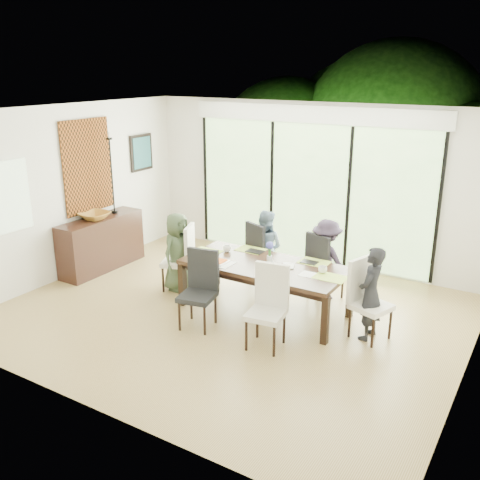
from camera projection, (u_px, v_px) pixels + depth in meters
The scene contains 61 objects.
floor at pixel (231, 314), 7.32m from camera, with size 6.00×5.00×0.01m, color olive.
ceiling at pixel (229, 112), 6.48m from camera, with size 6.00×5.00×0.01m, color white.
wall_back at pixel (310, 184), 8.94m from camera, with size 6.00×0.02×2.70m, color silver.
wall_front at pixel (82, 284), 4.86m from camera, with size 6.00×0.02×2.70m, color beige.
wall_left at pixel (68, 192), 8.39m from camera, with size 0.02×5.00×2.70m, color white.
glass_doors at pixel (309, 194), 8.95m from camera, with size 4.20×0.02×2.30m, color #598C3F.
blinds_header at pixel (312, 114), 8.54m from camera, with size 4.40×0.06×0.28m, color white.
mullion_a at pixel (206, 180), 9.98m from camera, with size 0.05×0.04×2.30m, color black.
mullion_b at pixel (272, 189), 9.29m from camera, with size 0.05×0.04×2.30m, color black.
mullion_c at pixel (348, 199), 8.59m from camera, with size 0.05×0.04×2.30m, color black.
mullion_d at pixel (439, 211), 7.90m from camera, with size 0.05×0.04×2.30m, color black.
side_window at pixel (1, 199), 7.35m from camera, with size 0.02×0.90×1.00m, color #8CAD7F.
deck at pixel (327, 249), 10.09m from camera, with size 6.00×1.80×0.10m, color brown.
rail_top at pixel (344, 209), 10.56m from camera, with size 6.00×0.08×0.06m, color brown.
foliage_left at pixel (286, 150), 11.98m from camera, with size 3.20×3.20×3.20m, color #14380F.
foliage_mid at pixel (393, 137), 11.27m from camera, with size 4.00×4.00×4.00m, color #14380F.
foliage_right at pixel (475, 178), 9.90m from camera, with size 2.80×2.80×2.80m, color #14380F.
foliage_far at pixel (358, 139), 12.39m from camera, with size 3.60×3.60×3.60m, color #14380F.
table_top at pixel (264, 266), 7.22m from camera, with size 2.22×1.02×0.06m, color black.
table_apron at pixel (264, 271), 7.25m from camera, with size 2.03×0.83×0.09m, color black.
table_leg_fl at pixel (182, 284), 7.52m from camera, with size 0.08×0.08×0.64m, color black.
table_leg_fr at pixel (325, 320), 6.45m from camera, with size 0.08×0.08×0.64m, color black.
table_leg_bl at pixel (216, 265), 8.21m from camera, with size 0.08×0.08×0.64m, color black.
table_leg_br at pixel (350, 295), 7.15m from camera, with size 0.08×0.08×0.64m, color black.
chair_left_end at pixel (177, 257), 8.01m from camera, with size 0.42×0.42×1.02m, color silver, non-canonical shape.
chair_right_end at pixel (372, 300), 6.53m from camera, with size 0.42×0.42×1.02m, color white, non-canonical shape.
chair_far_left at pixel (265, 253), 8.18m from camera, with size 0.42×0.42×1.02m, color black, non-canonical shape.
chair_far_right at pixel (326, 265), 7.69m from camera, with size 0.42×0.42×1.02m, color black, non-canonical shape.
chair_near_left at pixel (197, 291), 6.81m from camera, with size 0.42×0.42×1.02m, color black, non-canonical shape.
chair_near_right at pixel (266, 308), 6.32m from camera, with size 0.42×0.42×1.02m, color beige, non-canonical shape.
person_left_end at pixel (178, 252), 7.98m from camera, with size 0.56×0.35×1.19m, color #3A4A31.
person_right_end at pixel (371, 294), 6.51m from camera, with size 0.56×0.35×1.19m, color black.
person_far_left at pixel (265, 248), 8.14m from camera, with size 0.56×0.35×1.19m, color #6E89A0.
person_far_right at pixel (326, 260), 7.65m from camera, with size 0.56×0.35×1.19m, color #2B2233.
placemat_left at pixel (207, 252), 7.68m from camera, with size 0.41×0.30×0.01m, color #A4C546.
placemat_right at pixel (330, 277), 6.74m from camera, with size 0.41×0.30×0.01m, color #A4C145.
placemat_far_l at pixel (251, 250), 7.76m from camera, with size 0.41×0.30×0.01m, color #A4BD43.
placemat_far_r at pixel (314, 262), 7.27m from camera, with size 0.41×0.30×0.01m, color #A5BD43.
placemat_paper at pixel (218, 263), 7.24m from camera, with size 0.41×0.30×0.01m, color white.
tablet_far_l at pixel (255, 251), 7.67m from camera, with size 0.24×0.17×0.01m, color black.
tablet_far_r at pixel (309, 262), 7.25m from camera, with size 0.22×0.16×0.01m, color black.
papers at pixel (311, 275), 6.83m from camera, with size 0.28×0.20×0.00m, color white.
platter_base at pixel (218, 262), 7.24m from camera, with size 0.24×0.24×0.02m, color white.
platter_snacks at pixel (218, 261), 7.23m from camera, with size 0.18×0.18×0.01m, color orange.
vase at pixel (270, 260), 7.21m from camera, with size 0.07×0.07×0.11m, color silver.
hyacinth_stems at pixel (270, 252), 7.18m from camera, with size 0.04×0.04×0.15m, color #337226.
hyacinth_blooms at pixel (270, 245), 7.15m from camera, with size 0.10×0.10×0.10m, color #494AB7.
laptop at pixel (208, 254), 7.55m from camera, with size 0.30×0.20×0.02m, color silver.
cup_a at pixel (227, 249), 7.67m from camera, with size 0.11×0.11×0.09m, color white.
cup_b at pixel (271, 265), 7.05m from camera, with size 0.09×0.09×0.08m, color white.
cup_c at pixel (323, 270), 6.89m from camera, with size 0.11×0.11×0.09m, color white.
book at pixel (283, 266), 7.13m from camera, with size 0.15×0.21×0.02m, color white.
sideboard at pixel (102, 243), 8.85m from camera, with size 0.44×1.56×0.88m, color black.
bowl at pixel (95, 216), 8.61m from camera, with size 0.47×0.47×0.11m, color #8F5D1F.
candlestick_base at pixel (115, 212), 8.99m from camera, with size 0.10×0.10×0.04m, color black.
candlestick_shaft at pixel (112, 176), 8.80m from camera, with size 0.02×0.02×1.22m, color black.
candlestick_pan at pixel (109, 139), 8.61m from camera, with size 0.10×0.10×0.03m, color black.
candle at pixel (109, 135), 8.59m from camera, with size 0.04×0.04×0.10m, color silver.
tapestry at pixel (87, 166), 8.58m from camera, with size 0.02×1.00×1.50m, color brown.
art_frame at pixel (141, 153), 9.62m from camera, with size 0.03×0.55×0.65m, color black.
art_canvas at pixel (142, 153), 9.61m from camera, with size 0.01×0.45×0.55m, color #18464D.
Camera 1 is at (3.57, -5.60, 3.24)m, focal length 40.00 mm.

